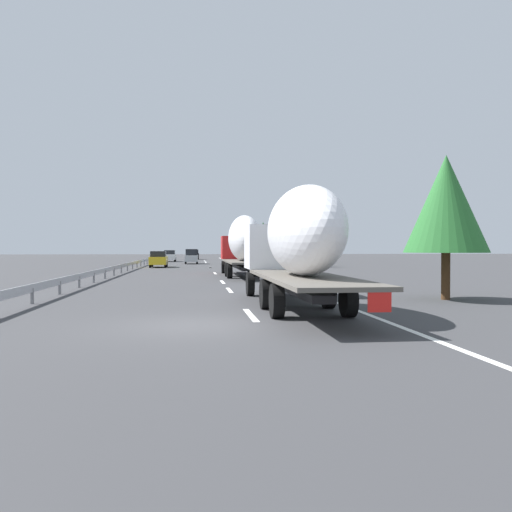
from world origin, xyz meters
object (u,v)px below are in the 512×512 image
truck_trailing (296,241)px  car_black_suv (194,254)px  car_silver_hatch (191,257)px  road_sign (251,247)px  car_white_van (170,256)px  truck_lead (242,243)px  car_yellow_coupe (159,259)px

truck_trailing → car_black_suv: truck_trailing is taller
truck_trailing → car_silver_hatch: bearing=4.2°
car_silver_hatch → road_sign: bearing=-144.9°
car_white_van → car_silver_hatch: 12.54m
truck_lead → car_white_van: bearing=9.3°
car_black_suv → car_silver_hatch: size_ratio=0.96×
car_silver_hatch → car_yellow_coupe: size_ratio=0.92×
truck_trailing → car_black_suv: bearing=2.5°
car_yellow_coupe → road_sign: 10.86m
car_black_suv → car_yellow_coupe: bearing=174.3°
car_black_suv → car_yellow_coupe: size_ratio=0.88×
truck_trailing → car_yellow_coupe: truck_trailing is taller
truck_lead → car_yellow_coupe: (19.87, 7.40, -1.60)m
road_sign → car_white_van: bearing=25.3°
car_silver_hatch → road_sign: (-9.92, -6.98, 1.24)m
road_sign → truck_lead: bearing=172.1°
truck_trailing → car_yellow_coupe: 41.03m
car_silver_hatch → road_sign: size_ratio=1.31×
truck_trailing → road_sign: truck_trailing is taller
truck_lead → car_white_van: 44.96m
truck_trailing → car_white_van: 65.21m
car_black_suv → road_sign: 37.57m
car_black_suv → car_silver_hatch: bearing=179.2°
truck_trailing → road_sign: (42.80, -3.10, -0.14)m
truck_lead → road_sign: size_ratio=4.47×
truck_trailing → car_silver_hatch: truck_trailing is taller
car_yellow_coupe → road_sign: size_ratio=1.42×
car_white_van → road_sign: road_sign is taller
truck_trailing → car_black_suv: 79.86m
car_white_van → car_yellow_coupe: size_ratio=1.05×
truck_trailing → car_yellow_coupe: bearing=10.4°
truck_lead → road_sign: bearing=-7.9°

